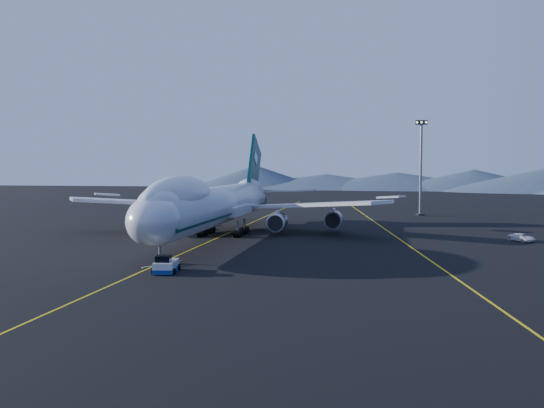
% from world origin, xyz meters
% --- Properties ---
extents(ground, '(500.00, 500.00, 0.00)m').
position_xyz_m(ground, '(0.00, 0.00, 0.00)').
color(ground, black).
rests_on(ground, ground).
extents(taxiway_line_main, '(0.25, 220.00, 0.01)m').
position_xyz_m(taxiway_line_main, '(0.00, 0.00, 0.01)').
color(taxiway_line_main, yellow).
rests_on(taxiway_line_main, ground).
extents(taxiway_line_side, '(28.08, 198.09, 0.01)m').
position_xyz_m(taxiway_line_side, '(30.00, 10.00, 0.01)').
color(taxiway_line_side, yellow).
rests_on(taxiway_line_side, ground).
extents(boeing_747, '(59.62, 72.43, 19.37)m').
position_xyz_m(boeing_747, '(0.00, 0.03, 5.81)').
color(boeing_747, silver).
rests_on(boeing_747, ground).
extents(pushback_tug, '(3.29, 5.05, 2.06)m').
position_xyz_m(pushback_tug, '(3.00, -32.46, 0.65)').
color(pushback_tug, silver).
rests_on(pushback_tug, ground).
extents(service_van, '(4.15, 5.07, 1.28)m').
position_xyz_m(service_van, '(50.34, 5.18, 0.64)').
color(service_van, white).
rests_on(service_van, ground).
extents(floodlight_mast, '(2.93, 2.19, 23.68)m').
position_xyz_m(floodlight_mast, '(37.41, 56.54, 12.00)').
color(floodlight_mast, black).
rests_on(floodlight_mast, ground).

